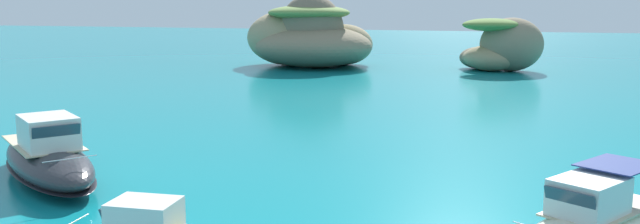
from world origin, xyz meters
The scene contains 3 objects.
islet_large centered at (-17.07, 69.68, 3.63)m, with size 21.07×17.92×9.49m.
islet_small centered at (7.25, 72.16, 2.67)m, with size 11.86×10.76×6.59m.
motorboat_charcoal centered at (-9.38, 12.95, 1.03)m, with size 10.36×8.60×3.08m.
Camera 1 is at (11.70, -9.81, 7.96)m, focal length 35.45 mm.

